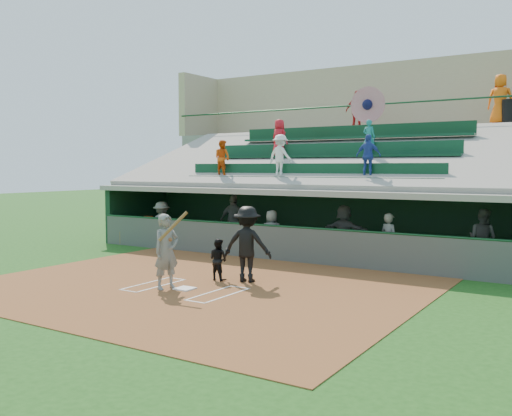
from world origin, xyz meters
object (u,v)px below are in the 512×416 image
Objects in this scene: white_table at (150,234)px; home_plate at (185,288)px; catcher at (218,259)px; batter_at_plate at (166,251)px; water_cooler at (148,221)px; trash_bin at (510,112)px.

home_plate is at bearing -26.80° from white_table.
batter_at_plate is at bearing 78.73° from catcher.
catcher reaches higher than white_table.
water_cooler reaches higher than home_plate.
batter_at_plate is 8.64m from water_cooler.
catcher is 8.00m from water_cooler.
catcher is 13.23m from trash_bin.
catcher is 3.00× the size of water_cooler.
trash_bin reaches higher than batter_at_plate.
trash_bin is (5.82, 12.77, 4.11)m from batter_at_plate.
water_cooler is (-6.21, 6.01, -0.06)m from batter_at_plate.
home_plate is 0.56× the size of white_table.
catcher is at bearing -33.89° from water_cooler.
batter_at_plate reaches higher than home_plate.
trash_bin is (12.02, 6.76, 4.17)m from water_cooler.
home_plate is 8.83m from white_table.
batter_at_plate is 2.54× the size of white_table.
water_cooler is 0.39× the size of trash_bin.
batter_at_plate is 5.32× the size of water_cooler.
batter_at_plate reaches higher than water_cooler.
white_table reaches higher than home_plate.
water_cooler is at bearing -102.03° from white_table.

